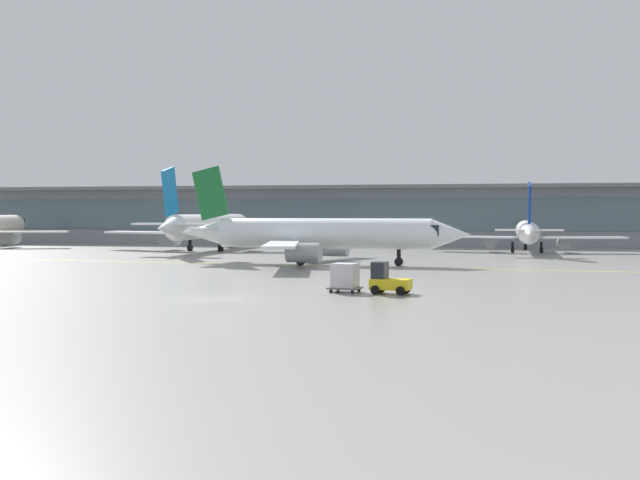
{
  "coord_description": "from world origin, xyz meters",
  "views": [
    {
      "loc": [
        15.97,
        -45.15,
        5.42
      ],
      "look_at": [
        2.76,
        18.76,
        3.0
      ],
      "focal_mm": 43.41,
      "sensor_mm": 36.0,
      "label": 1
    }
  ],
  "objects_px": {
    "taxiing_regional_jet": "(320,234)",
    "cargo_dolly_lead": "(345,277)",
    "gate_airplane_1": "(209,227)",
    "gate_airplane_2": "(527,232)",
    "baggage_tug": "(387,280)"
  },
  "relations": [
    {
      "from": "cargo_dolly_lead",
      "to": "taxiing_regional_jet",
      "type": "bearing_deg",
      "value": 114.41
    },
    {
      "from": "baggage_tug",
      "to": "cargo_dolly_lead",
      "type": "distance_m",
      "value": 2.95
    },
    {
      "from": "gate_airplane_1",
      "to": "taxiing_regional_jet",
      "type": "xyz_separation_m",
      "value": [
        20.6,
        -23.98,
        -0.2
      ]
    },
    {
      "from": "gate_airplane_1",
      "to": "baggage_tug",
      "type": "relative_size",
      "value": 11.8
    },
    {
      "from": "gate_airplane_2",
      "to": "cargo_dolly_lead",
      "type": "bearing_deg",
      "value": 166.64
    },
    {
      "from": "taxiing_regional_jet",
      "to": "cargo_dolly_lead",
      "type": "bearing_deg",
      "value": -70.18
    },
    {
      "from": "gate_airplane_2",
      "to": "taxiing_regional_jet",
      "type": "bearing_deg",
      "value": 143.89
    },
    {
      "from": "gate_airplane_2",
      "to": "taxiing_regional_jet",
      "type": "xyz_separation_m",
      "value": [
        -22.14,
        -28.33,
        0.39
      ]
    },
    {
      "from": "taxiing_regional_jet",
      "to": "cargo_dolly_lead",
      "type": "relative_size",
      "value": 13.29
    },
    {
      "from": "taxiing_regional_jet",
      "to": "baggage_tug",
      "type": "relative_size",
      "value": 11.1
    },
    {
      "from": "gate_airplane_2",
      "to": "cargo_dolly_lead",
      "type": "relative_size",
      "value": 11.61
    },
    {
      "from": "taxiing_regional_jet",
      "to": "cargo_dolly_lead",
      "type": "distance_m",
      "value": 27.51
    },
    {
      "from": "gate_airplane_2",
      "to": "baggage_tug",
      "type": "height_order",
      "value": "gate_airplane_2"
    },
    {
      "from": "gate_airplane_1",
      "to": "cargo_dolly_lead",
      "type": "height_order",
      "value": "gate_airplane_1"
    },
    {
      "from": "taxiing_regional_jet",
      "to": "gate_airplane_2",
      "type": "bearing_deg",
      "value": 56.62
    }
  ]
}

